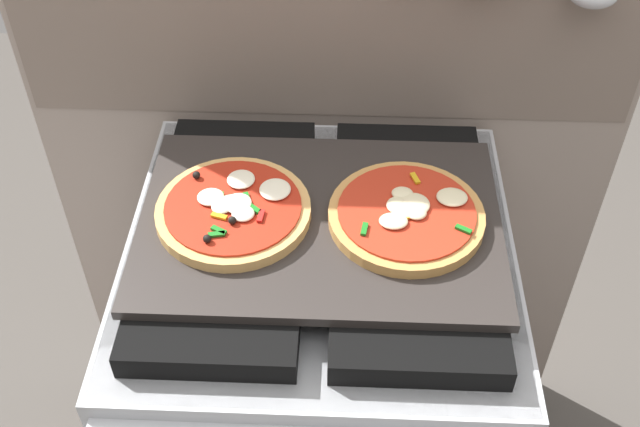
{
  "coord_description": "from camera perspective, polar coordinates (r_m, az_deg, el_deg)",
  "views": [
    {
      "loc": [
        0.03,
        -0.82,
        1.72
      ],
      "look_at": [
        0.0,
        0.0,
        0.93
      ],
      "focal_mm": 43.35,
      "sensor_mm": 36.0,
      "label": 1
    }
  ],
  "objects": [
    {
      "name": "baking_tray",
      "position": [
        1.16,
        0.0,
        -0.64
      ],
      "size": [
        0.54,
        0.38,
        0.02
      ],
      "primitive_type": "cube",
      "color": "#2D2826",
      "rests_on": "stove"
    },
    {
      "name": "pizza_left",
      "position": [
        1.15,
        -6.36,
        0.34
      ],
      "size": [
        0.23,
        0.23,
        0.03
      ],
      "color": "tan",
      "rests_on": "baking_tray"
    },
    {
      "name": "kitchen_backsplash",
      "position": [
        1.48,
        0.73,
        5.18
      ],
      "size": [
        1.1,
        0.09,
        1.55
      ],
      "color": "gray",
      "rests_on": "ground_plane"
    },
    {
      "name": "stove",
      "position": [
        1.51,
        -0.0,
        -13.12
      ],
      "size": [
        0.6,
        0.64,
        0.9
      ],
      "color": "#B7BABF",
      "rests_on": "ground_plane"
    },
    {
      "name": "pizza_right",
      "position": [
        1.15,
        6.44,
        0.05
      ],
      "size": [
        0.23,
        0.23,
        0.03
      ],
      "color": "#C18947",
      "rests_on": "baking_tray"
    }
  ]
}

